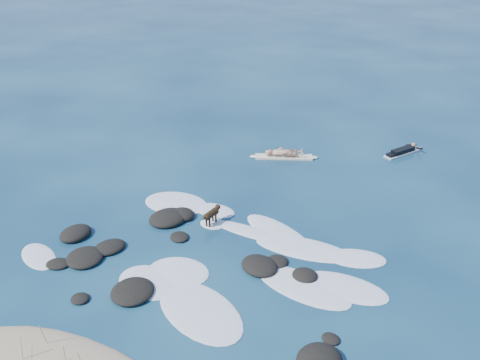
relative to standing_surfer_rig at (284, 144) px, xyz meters
The scene contains 6 objects.
ground 9.13m from the standing_surfer_rig, 78.20° to the right, with size 160.00×160.00×0.00m, color #0A2642.
reef_rocks 10.55m from the standing_surfer_rig, 86.40° to the right, with size 12.55×7.04×0.56m.
breaking_foam 9.37m from the standing_surfer_rig, 73.91° to the right, with size 13.47×8.44×0.12m.
standing_surfer_rig is the anchor object (origin of this frame).
paddling_surfer_rig 6.50m from the standing_surfer_rig, 35.08° to the left, with size 1.68×2.48×0.45m.
dog 7.50m from the standing_surfer_rig, 87.15° to the right, with size 0.37×1.25×0.79m.
Camera 1 is at (9.18, -14.39, 11.85)m, focal length 40.00 mm.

